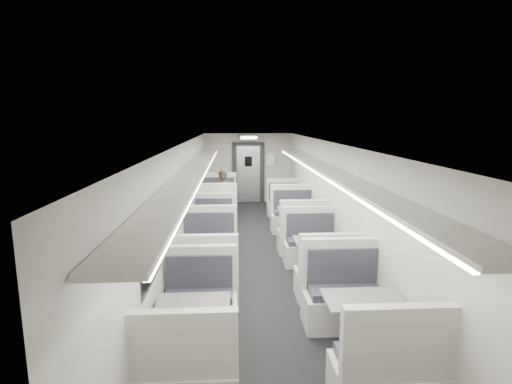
{
  "coord_description": "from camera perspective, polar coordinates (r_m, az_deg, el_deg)",
  "views": [
    {
      "loc": [
        -0.51,
        -7.77,
        2.84
      ],
      "look_at": [
        0.02,
        1.57,
        1.16
      ],
      "focal_mm": 28.0,
      "sensor_mm": 36.0,
      "label": 1
    }
  ],
  "objects": [
    {
      "name": "booth_left_c",
      "position": [
        7.16,
        -7.06,
        -9.85
      ],
      "size": [
        1.09,
        2.22,
        1.19
      ],
      "color": "beige",
      "rests_on": "room"
    },
    {
      "name": "exit_sign",
      "position": [
        13.24,
        -1.04,
        7.78
      ],
      "size": [
        0.62,
        0.12,
        0.16
      ],
      "color": "black",
      "rests_on": "room"
    },
    {
      "name": "booth_left_a",
      "position": [
        11.6,
        -5.59,
        -1.93
      ],
      "size": [
        1.14,
        2.3,
        1.23
      ],
      "color": "beige",
      "rests_on": "room"
    },
    {
      "name": "vestibule_door",
      "position": [
        13.83,
        -1.1,
        2.72
      ],
      "size": [
        1.1,
        0.13,
        2.1
      ],
      "color": "black",
      "rests_on": "room"
    },
    {
      "name": "luggage_rack_left",
      "position": [
        7.56,
        -8.79,
        3.06
      ],
      "size": [
        0.46,
        10.4,
        0.09
      ],
      "color": "beige",
      "rests_on": "room"
    },
    {
      "name": "window_c",
      "position": [
        7.0,
        -11.19,
        -2.29
      ],
      "size": [
        0.02,
        1.18,
        0.84
      ],
      "primitive_type": "cube",
      "color": "black",
      "rests_on": "room"
    },
    {
      "name": "booth_right_c",
      "position": [
        7.38,
        8.89,
        -9.41
      ],
      "size": [
        1.04,
        2.12,
        1.13
      ],
      "color": "beige",
      "rests_on": "room"
    },
    {
      "name": "room",
      "position": [
        7.96,
        0.51,
        -1.7
      ],
      "size": [
        3.24,
        12.24,
        2.64
      ],
      "color": "black",
      "rests_on": "ground"
    },
    {
      "name": "booth_left_d",
      "position": [
        5.08,
        -8.82,
        -19.0
      ],
      "size": [
        1.03,
        2.1,
        1.12
      ],
      "color": "beige",
      "rests_on": "room"
    },
    {
      "name": "window_b",
      "position": [
        9.15,
        -9.33,
        0.69
      ],
      "size": [
        0.02,
        1.18,
        0.84
      ],
      "primitive_type": "cube",
      "color": "black",
      "rests_on": "room"
    },
    {
      "name": "booth_left_b",
      "position": [
        9.08,
        -6.23,
        -5.71
      ],
      "size": [
        1.0,
        2.02,
        1.08
      ],
      "color": "beige",
      "rests_on": "room"
    },
    {
      "name": "passenger",
      "position": [
        11.23,
        -4.7,
        -0.61
      ],
      "size": [
        0.62,
        0.5,
        1.48
      ],
      "primitive_type": "imported",
      "rotation": [
        0.0,
        0.0,
        -0.3
      ],
      "color": "black",
      "rests_on": "room"
    },
    {
      "name": "booth_right_a",
      "position": [
        11.41,
        4.45,
        -2.36
      ],
      "size": [
        1.01,
        2.04,
        1.09
      ],
      "color": "beige",
      "rests_on": "room"
    },
    {
      "name": "booth_right_b",
      "position": [
        9.55,
        6.0,
        -4.64
      ],
      "size": [
        1.11,
        2.26,
        1.21
      ],
      "color": "beige",
      "rests_on": "room"
    },
    {
      "name": "window_d",
      "position": [
        4.91,
        -14.69,
        -7.84
      ],
      "size": [
        0.02,
        1.18,
        0.84
      ],
      "primitive_type": "cube",
      "color": "black",
      "rests_on": "room"
    },
    {
      "name": "wall_notice",
      "position": [
        13.82,
        2.02,
        4.63
      ],
      "size": [
        0.32,
        0.02,
        0.4
      ],
      "primitive_type": "cube",
      "color": "silver",
      "rests_on": "room"
    },
    {
      "name": "window_a",
      "position": [
        11.31,
        -8.17,
        2.53
      ],
      "size": [
        0.02,
        1.18,
        0.84
      ],
      "primitive_type": "cube",
      "color": "black",
      "rests_on": "room"
    },
    {
      "name": "luggage_rack_right",
      "position": [
        7.73,
        9.93,
        3.18
      ],
      "size": [
        0.46,
        10.4,
        0.09
      ],
      "color": "beige",
      "rests_on": "room"
    },
    {
      "name": "booth_right_d",
      "position": [
        5.17,
        14.96,
        -18.32
      ],
      "size": [
        1.11,
        2.25,
        1.2
      ],
      "color": "beige",
      "rests_on": "room"
    }
  ]
}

